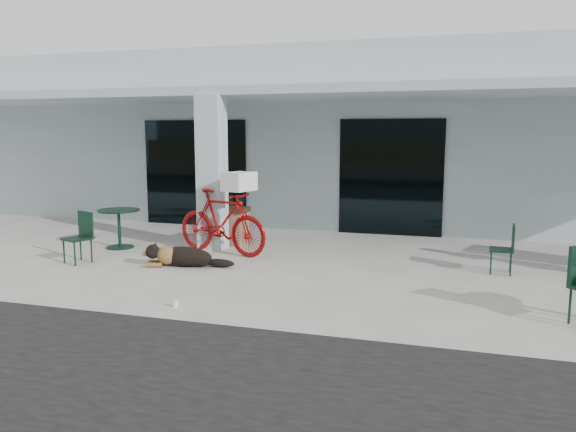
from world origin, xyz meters
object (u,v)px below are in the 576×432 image
(trash_receptacle, at_px, (236,226))
(bicycle, at_px, (221,222))
(dog, at_px, (184,255))
(cafe_chair_far_b, at_px, (501,249))
(cafe_table_near, at_px, (119,229))
(cafe_chair_near, at_px, (77,238))

(trash_receptacle, bearing_deg, bicycle, -85.84)
(bicycle, bearing_deg, trash_receptacle, 20.23)
(bicycle, height_order, dog, bicycle)
(cafe_chair_far_b, bearing_deg, bicycle, -87.46)
(cafe_table_near, relative_size, trash_receptacle, 1.06)
(cafe_chair_far_b, bearing_deg, trash_receptacle, -97.13)
(bicycle, relative_size, cafe_chair_far_b, 2.50)
(dog, height_order, cafe_table_near, cafe_table_near)
(bicycle, bearing_deg, cafe_table_near, 108.60)
(trash_receptacle, bearing_deg, dog, -93.95)
(dog, bearing_deg, cafe_chair_far_b, -5.76)
(cafe_chair_far_b, bearing_deg, dog, -74.85)
(cafe_chair_near, relative_size, cafe_chair_far_b, 1.10)
(bicycle, relative_size, trash_receptacle, 2.61)
(dog, bearing_deg, bicycle, 62.78)
(dog, height_order, cafe_chair_far_b, cafe_chair_far_b)
(bicycle, relative_size, dog, 1.72)
(cafe_table_near, height_order, cafe_chair_near, cafe_chair_near)
(cafe_table_near, xyz_separation_m, cafe_chair_far_b, (7.46, 0.00, 0.02))
(cafe_chair_near, height_order, cafe_chair_far_b, cafe_chair_near)
(cafe_table_near, bearing_deg, cafe_chair_far_b, 0.00)
(cafe_table_near, bearing_deg, dog, -28.16)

